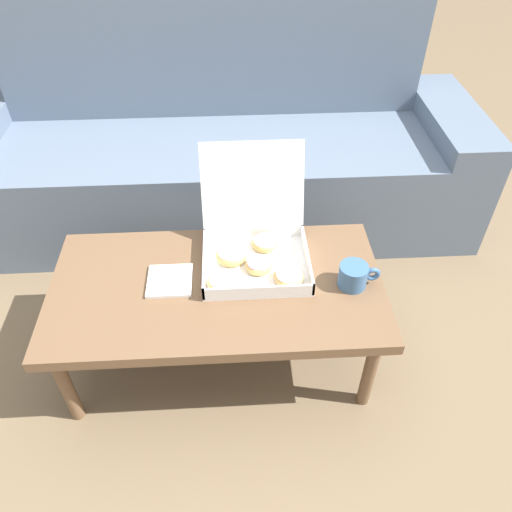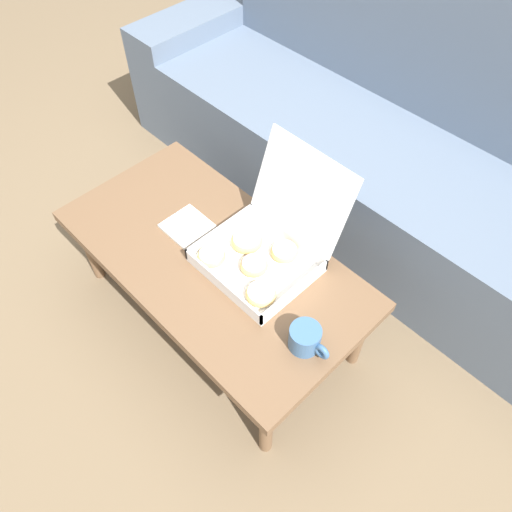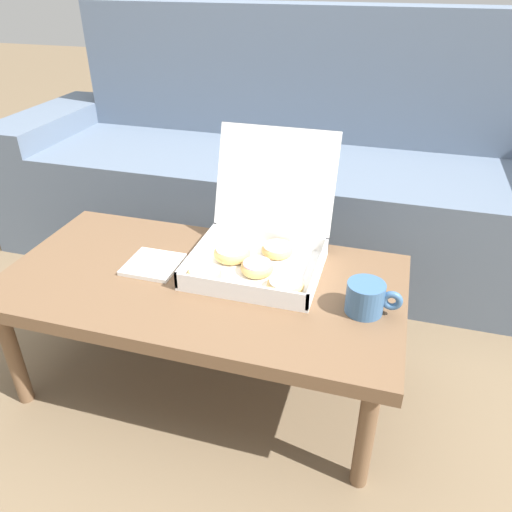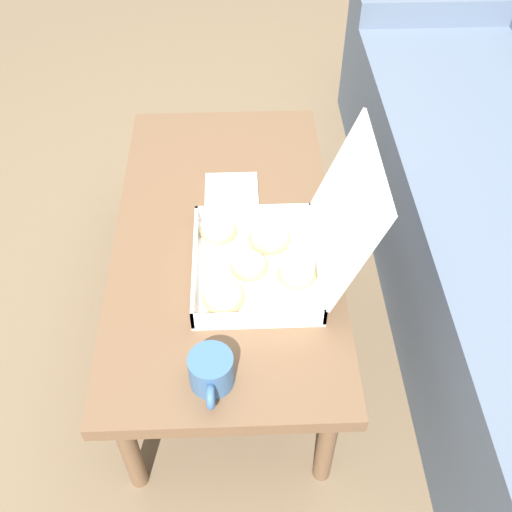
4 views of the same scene
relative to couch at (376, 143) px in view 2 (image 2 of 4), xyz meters
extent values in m
plane|color=#756047|center=(0.00, -0.78, -0.33)|extent=(12.00, 12.00, 0.00)
cube|color=slate|center=(0.00, -0.15, -0.11)|extent=(1.92, 0.56, 0.46)
cube|color=slate|center=(0.00, 0.23, 0.16)|extent=(1.92, 0.20, 1.00)
cube|color=slate|center=(-1.08, -0.05, -0.06)|extent=(0.24, 0.76, 0.55)
cube|color=brown|center=(0.00, -0.93, 0.03)|extent=(1.12, 0.58, 0.04)
cylinder|color=brown|center=(-0.50, -1.16, -0.16)|extent=(0.04, 0.04, 0.34)
cylinder|color=brown|center=(0.50, -1.16, -0.16)|extent=(0.04, 0.04, 0.34)
cylinder|color=brown|center=(-0.50, -0.70, -0.16)|extent=(0.04, 0.04, 0.34)
cylinder|color=brown|center=(0.50, -0.70, -0.16)|extent=(0.04, 0.04, 0.34)
cube|color=white|center=(0.14, -0.85, 0.05)|extent=(0.36, 0.31, 0.01)
cube|color=white|center=(0.14, -1.00, 0.08)|extent=(0.36, 0.01, 0.05)
cube|color=white|center=(0.14, -0.70, 0.08)|extent=(0.36, 0.01, 0.05)
cube|color=white|center=(-0.04, -0.85, 0.08)|extent=(0.01, 0.31, 0.05)
cube|color=white|center=(0.31, -0.85, 0.08)|extent=(0.01, 0.31, 0.05)
cube|color=white|center=(0.14, -0.65, 0.25)|extent=(0.36, 0.11, 0.29)
torus|color=#E0B266|center=(0.05, -0.81, 0.07)|extent=(0.11, 0.11, 0.03)
cylinder|color=white|center=(0.05, -0.81, 0.08)|extent=(0.09, 0.09, 0.02)
torus|color=#E0B266|center=(0.17, -0.75, 0.07)|extent=(0.09, 0.09, 0.03)
cylinder|color=white|center=(0.17, -0.75, 0.08)|extent=(0.08, 0.08, 0.01)
torus|color=#E0B266|center=(0.24, -0.93, 0.07)|extent=(0.10, 0.10, 0.03)
cylinder|color=white|center=(0.24, -0.93, 0.08)|extent=(0.09, 0.09, 0.01)
torus|color=#E0B266|center=(0.02, -0.94, 0.07)|extent=(0.10, 0.10, 0.03)
cylinder|color=white|center=(0.02, -0.94, 0.08)|extent=(0.08, 0.08, 0.01)
torus|color=#E0B266|center=(0.15, -0.87, 0.07)|extent=(0.09, 0.09, 0.03)
cylinder|color=pink|center=(0.15, -0.87, 0.08)|extent=(0.08, 0.08, 0.01)
cylinder|color=#3D6693|center=(0.45, -0.96, 0.09)|extent=(0.10, 0.10, 0.08)
torus|color=#3D6693|center=(0.51, -0.96, 0.09)|extent=(0.05, 0.02, 0.05)
cube|color=white|center=(-0.16, -0.91, 0.05)|extent=(0.15, 0.15, 0.01)
camera|label=1|loc=(0.06, -2.10, 1.24)|focal=35.00mm
camera|label=2|loc=(0.86, -1.55, 1.39)|focal=35.00mm
camera|label=3|loc=(0.47, -2.00, 0.81)|focal=35.00mm
camera|label=4|loc=(1.12, -0.89, 1.16)|focal=42.00mm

